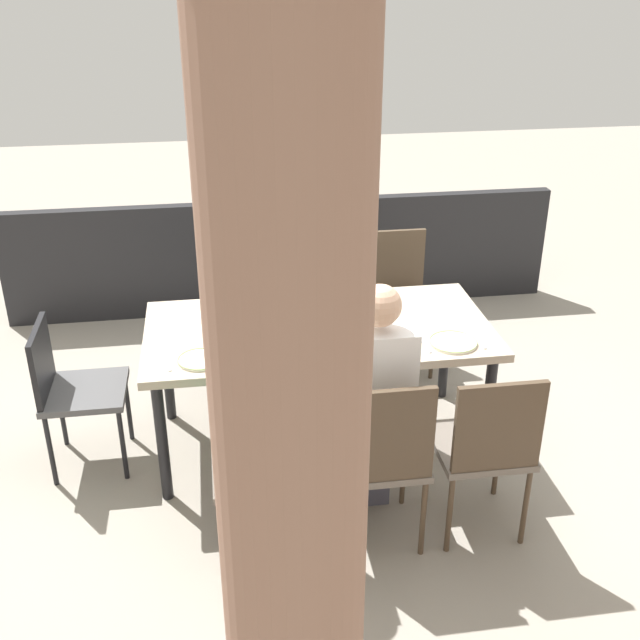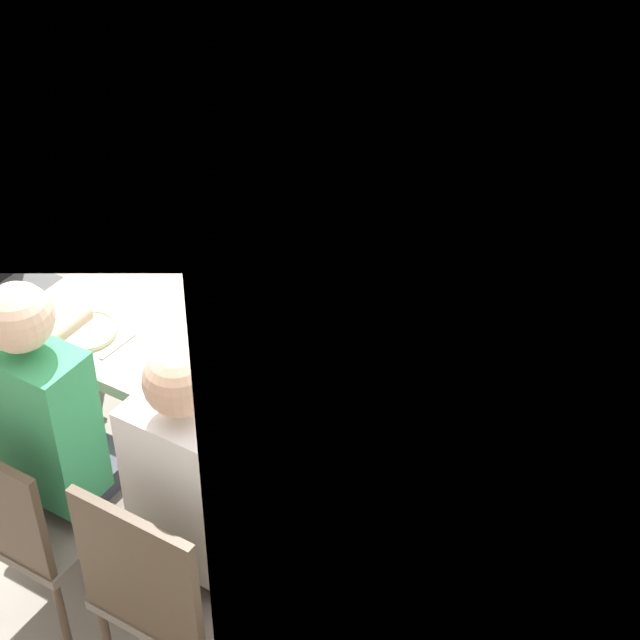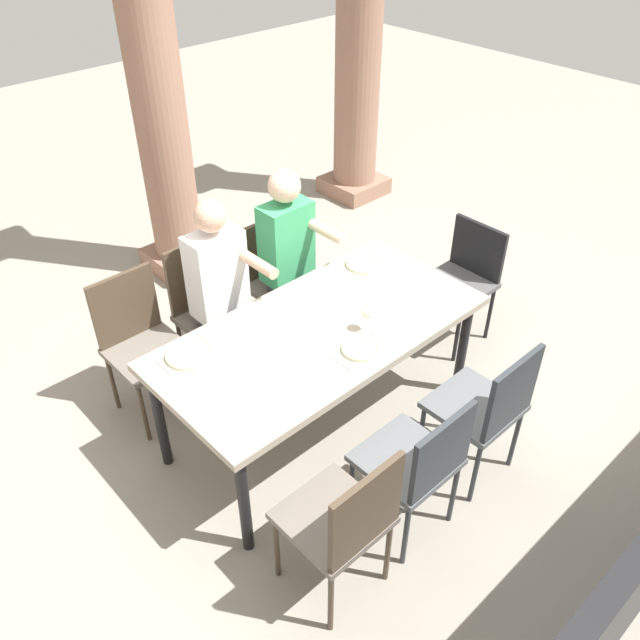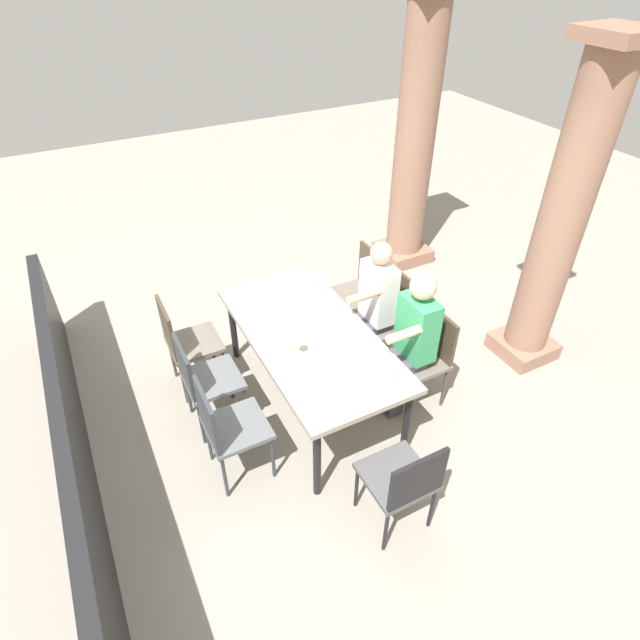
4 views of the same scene
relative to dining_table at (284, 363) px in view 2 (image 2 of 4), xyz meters
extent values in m
plane|color=gray|center=(0.00, 0.00, -0.70)|extent=(16.00, 16.00, 0.00)
cube|color=tan|center=(0.00, 0.00, 0.04)|extent=(1.91, 0.94, 0.05)
cylinder|color=black|center=(-0.88, 0.39, -0.34)|extent=(0.06, 0.06, 0.72)
cylinder|color=black|center=(0.88, 0.39, -0.34)|extent=(0.06, 0.06, 0.72)
cylinder|color=black|center=(-0.88, -0.39, -0.34)|extent=(0.06, 0.06, 0.72)
cylinder|color=black|center=(0.88, -0.39, -0.34)|extent=(0.06, 0.06, 0.72)
cylinder|color=#473828|center=(-0.48, 0.62, -0.47)|extent=(0.03, 0.03, 0.45)
cube|color=#6A6158|center=(-0.67, -0.81, -0.22)|extent=(0.44, 0.44, 0.04)
cube|color=#473828|center=(-0.67, -1.01, 0.01)|extent=(0.42, 0.03, 0.46)
cylinder|color=#473828|center=(-0.48, -0.62, -0.47)|extent=(0.03, 0.03, 0.46)
cylinder|color=#473828|center=(-0.86, -0.62, -0.47)|extent=(0.03, 0.03, 0.46)
cylinder|color=#473828|center=(-0.48, -1.00, -0.47)|extent=(0.03, 0.03, 0.46)
cylinder|color=#473828|center=(-0.86, -1.00, -0.47)|extent=(0.03, 0.03, 0.46)
cube|color=#6A6158|center=(-0.16, 0.81, -0.24)|extent=(0.44, 0.44, 0.04)
cube|color=#473828|center=(-0.16, 1.01, 0.00)|extent=(0.42, 0.03, 0.49)
cylinder|color=#473828|center=(-0.35, 0.62, -0.48)|extent=(0.03, 0.03, 0.44)
cylinder|color=#473828|center=(0.03, 0.62, -0.48)|extent=(0.03, 0.03, 0.44)
cube|color=#5B5E61|center=(-0.16, -0.81, -0.22)|extent=(0.44, 0.44, 0.04)
cube|color=#2D3338|center=(-0.16, -1.01, -0.01)|extent=(0.42, 0.03, 0.42)
cylinder|color=#2D3338|center=(0.03, -0.62, -0.47)|extent=(0.03, 0.03, 0.46)
cylinder|color=#2D3338|center=(-0.35, -0.62, -0.47)|extent=(0.03, 0.03, 0.46)
cylinder|color=#2D3338|center=(0.03, -1.00, -0.47)|extent=(0.03, 0.03, 0.46)
cylinder|color=#2D3338|center=(-0.35, -1.00, -0.47)|extent=(0.03, 0.03, 0.46)
cube|color=#6A6158|center=(0.40, 0.81, -0.24)|extent=(0.44, 0.44, 0.04)
cylinder|color=#473828|center=(0.21, 0.62, -0.48)|extent=(0.03, 0.03, 0.44)
cylinder|color=#473828|center=(0.59, 0.62, -0.48)|extent=(0.03, 0.03, 0.44)
cylinder|color=#473828|center=(0.21, 1.00, -0.48)|extent=(0.03, 0.03, 0.44)
cube|color=#5B5E61|center=(0.40, -0.81, -0.23)|extent=(0.44, 0.44, 0.04)
cube|color=#2D3338|center=(0.40, -1.01, 0.00)|extent=(0.42, 0.03, 0.45)
cylinder|color=#2D3338|center=(0.59, -0.62, -0.47)|extent=(0.03, 0.03, 0.45)
cylinder|color=#2D3338|center=(0.21, -0.62, -0.47)|extent=(0.03, 0.03, 0.45)
cylinder|color=#2D3338|center=(0.59, -1.00, -0.47)|extent=(0.03, 0.03, 0.45)
cylinder|color=#2D3338|center=(0.21, -1.00, -0.47)|extent=(0.03, 0.03, 0.45)
cube|color=#4F4F50|center=(1.30, 0.00, -0.24)|extent=(0.44, 0.44, 0.04)
cylinder|color=black|center=(1.11, 0.19, -0.48)|extent=(0.03, 0.03, 0.44)
cylinder|color=black|center=(1.11, -0.19, -0.48)|extent=(0.03, 0.03, 0.44)
cylinder|color=black|center=(1.49, -0.19, -0.48)|extent=(0.03, 0.03, 0.44)
cube|color=#3F3F4C|center=(-0.16, 0.56, -0.47)|extent=(0.24, 0.14, 0.46)
cube|color=#3F3F4C|center=(-0.16, 0.65, -0.19)|extent=(0.28, 0.32, 0.10)
cube|color=white|center=(-0.16, 0.76, 0.14)|extent=(0.34, 0.20, 0.56)
sphere|color=tan|center=(-0.16, 0.76, 0.53)|extent=(0.19, 0.19, 0.19)
cylinder|color=tan|center=(-0.02, 0.52, 0.26)|extent=(0.07, 0.30, 0.07)
cube|color=#3F3F4C|center=(0.40, 0.57, -0.47)|extent=(0.24, 0.14, 0.46)
cube|color=#3F3F4C|center=(0.40, 0.66, -0.19)|extent=(0.28, 0.32, 0.10)
cube|color=#389E60|center=(0.40, 0.77, 0.14)|extent=(0.34, 0.20, 0.55)
sphere|color=beige|center=(0.40, 0.77, 0.53)|extent=(0.21, 0.21, 0.21)
cylinder|color=beige|center=(0.54, 0.53, 0.26)|extent=(0.07, 0.30, 0.07)
cube|color=black|center=(0.00, -1.90, -0.25)|extent=(4.31, 0.10, 0.90)
cylinder|color=silver|center=(-0.68, 0.30, 0.07)|extent=(0.25, 0.25, 0.01)
torus|color=#A0BE77|center=(-0.68, 0.30, 0.08)|extent=(0.26, 0.26, 0.01)
cube|color=silver|center=(-0.83, 0.30, 0.07)|extent=(0.02, 0.17, 0.01)
cube|color=silver|center=(-0.53, 0.30, 0.07)|extent=(0.02, 0.17, 0.01)
cylinder|color=silver|center=(0.02, -0.29, 0.07)|extent=(0.20, 0.20, 0.01)
torus|color=#A0BE77|center=(0.02, -0.29, 0.08)|extent=(0.20, 0.20, 0.01)
cylinder|color=white|center=(0.18, -0.19, 0.07)|extent=(0.06, 0.06, 0.00)
cylinder|color=white|center=(0.18, -0.19, 0.11)|extent=(0.01, 0.01, 0.09)
sphere|color=#F2EFCC|center=(0.18, -0.19, 0.19)|extent=(0.07, 0.07, 0.07)
cube|color=silver|center=(-0.13, -0.29, 0.07)|extent=(0.02, 0.17, 0.01)
cube|color=silver|center=(0.17, -0.29, 0.07)|extent=(0.02, 0.17, 0.01)
cylinder|color=silver|center=(0.65, 0.29, 0.07)|extent=(0.23, 0.23, 0.01)
torus|color=#A0BE77|center=(0.65, 0.29, 0.08)|extent=(0.23, 0.23, 0.01)
cube|color=silver|center=(0.50, 0.29, 0.07)|extent=(0.02, 0.17, 0.01)
cube|color=silver|center=(0.80, 0.29, 0.07)|extent=(0.02, 0.17, 0.01)
camera|label=1|loc=(0.55, 3.72, 1.96)|focal=42.75mm
camera|label=2|loc=(-1.57, 2.35, 2.31)|focal=58.18mm
camera|label=3|loc=(-1.96, -2.11, 2.31)|focal=36.53mm
camera|label=4|loc=(2.94, -1.44, 2.73)|focal=29.09mm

